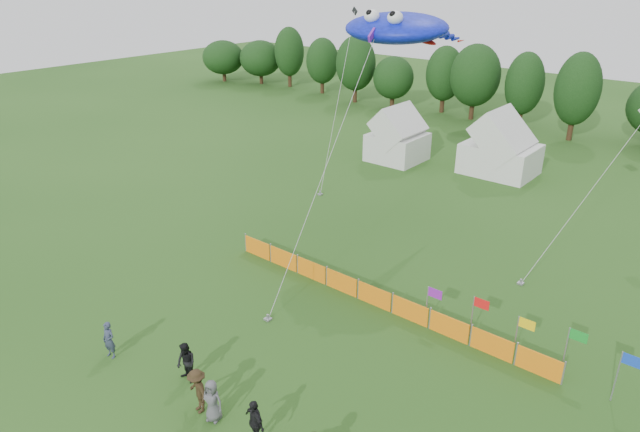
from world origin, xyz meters
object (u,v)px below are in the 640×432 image
Objects in this scene: tent_right at (501,149)px; barrier_fence at (374,296)px; spectator_e at (212,401)px; stingray_kite at (401,28)px; spectator_d at (254,422)px; tent_left at (398,138)px; spectator_a at (109,340)px; spectator_c at (198,391)px; spectator_b at (186,363)px.

barrier_fence is at bearing -81.09° from tent_right.
stingray_kite is at bearing 85.73° from spectator_e.
spectator_d is at bearing -12.53° from spectator_e.
spectator_d is 22.42m from stingray_kite.
barrier_fence is at bearing -59.90° from tent_left.
tent_left is at bearing 90.85° from spectator_a.
spectator_c is 0.09× the size of stingray_kite.
tent_left is at bearing 126.04° from spectator_c.
spectator_e is 22.11m from stingray_kite.
spectator_a is 0.91× the size of spectator_c.
tent_right reaches higher than barrier_fence.
spectator_d is at bearing -70.27° from stingray_kite.
spectator_b is at bearing 171.25° from spectator_c.
tent_left is at bearing 126.55° from spectator_d.
stingray_kite reaches higher than tent_right.
stingray_kite is at bearing -95.24° from tent_right.
tent_right reaches higher than spectator_d.
spectator_a is at bearing -94.46° from stingray_kite.
spectator_e reaches higher than spectator_a.
stingray_kite reaches higher than tent_left.
stingray_kite reaches higher than spectator_a.
spectator_a is at bearing -161.09° from spectator_b.
tent_right is at bearing 98.91° from barrier_fence.
spectator_e is (-0.10, -9.99, 0.34)m from barrier_fence.
spectator_a is at bearing 165.20° from spectator_e.
tent_left is 22.98m from barrier_fence.
tent_right is 32.66m from spectator_a.
tent_left is 30.68m from spectator_a.
spectator_d is 1.07× the size of spectator_e.
spectator_c is at bearing -94.75° from barrier_fence.
spectator_b is at bearing -82.88° from stingray_kite.
spectator_b is at bearing 7.35° from spectator_a.
spectator_e is (3.38, -32.15, -1.11)m from tent_right.
spectator_c is at bearing -5.75° from spectator_a.
spectator_c is (5.36, 0.32, 0.08)m from spectator_a.
tent_right is at bearing 76.09° from spectator_a.
spectator_a is 3.86m from spectator_b.
tent_left is at bearing 109.65° from spectator_b.
spectator_c reaches higher than spectator_e.
stingray_kite is (6.78, -11.27, 10.06)m from tent_left.
spectator_e is at bearing -90.55° from barrier_fence.
spectator_d is (13.37, -29.63, -0.97)m from tent_left.
spectator_b reaches higher than barrier_fence.
spectator_b is 0.95× the size of spectator_c.
spectator_e is (0.74, 0.05, -0.07)m from spectator_c.
barrier_fence is at bearing 113.05° from spectator_d.
spectator_c is 0.74m from spectator_e.
tent_left reaches higher than spectator_a.
spectator_e reaches higher than barrier_fence.
barrier_fence is 10.76× the size of spectator_a.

